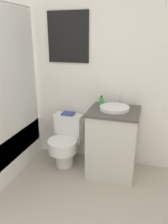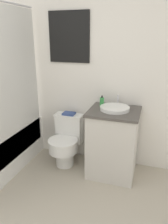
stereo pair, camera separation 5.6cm
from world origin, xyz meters
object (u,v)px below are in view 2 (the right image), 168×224
book_on_tank (69,114)px  soap_bottle (102,102)px  toilet (66,141)px  sink (115,108)px

book_on_tank → soap_bottle: bearing=-4.6°
toilet → sink: (0.63, -0.00, 0.52)m
toilet → soap_bottle: size_ratio=5.04×
sink → book_on_tank: bearing=168.2°
toilet → soap_bottle: soap_bottle is taller
toilet → book_on_tank: (-0.00, 0.13, 0.34)m
soap_bottle → book_on_tank: (-0.45, 0.04, -0.21)m
soap_bottle → sink: bearing=-28.2°
sink → book_on_tank: 0.67m
soap_bottle → book_on_tank: size_ratio=0.84×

